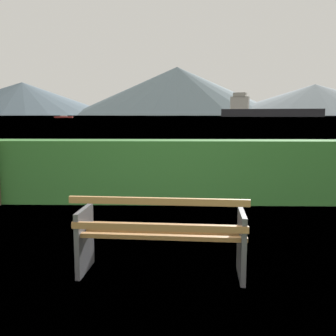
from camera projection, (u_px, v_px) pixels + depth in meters
name	position (u px, v px, depth m)	size (l,w,h in m)	color
ground_plane	(162.00, 273.00, 4.03)	(1400.00, 1400.00, 0.00)	#4C6B33
water_surface	(177.00, 116.00, 309.61)	(620.00, 620.00, 0.00)	slate
park_bench	(161.00, 235.00, 3.92)	(1.74, 0.69, 0.87)	#A0703F
hedge_row	(169.00, 171.00, 7.23)	(7.22, 0.61, 1.16)	#387A33
cargo_ship_large	(264.00, 110.00, 243.52)	(61.45, 26.07, 15.14)	#232328
fishing_boat_near	(64.00, 117.00, 178.03)	(8.44, 4.08, 1.03)	#B2332D
distant_hills	(162.00, 95.00, 577.50)	(706.56, 354.63, 72.41)	slate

